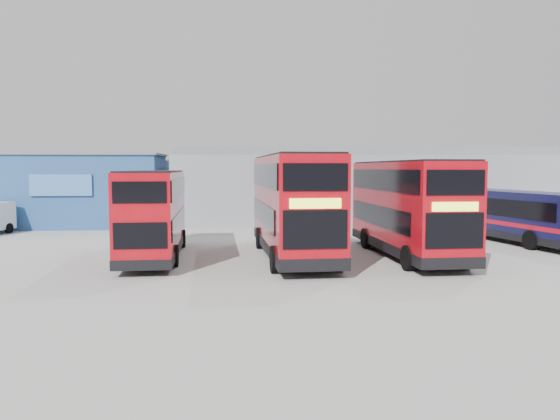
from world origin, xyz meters
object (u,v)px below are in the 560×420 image
object	(u,v)px
office_block	(79,189)
maintenance_shed	(370,187)
double_decker_right	(407,209)
single_decker_blue	(512,217)
double_decker_left	(154,215)
double_decker_centre	(292,207)

from	to	relation	value
office_block	maintenance_shed	size ratio (longest dim) A/B	0.40
double_decker_right	single_decker_blue	distance (m)	8.68
double_decker_left	double_decker_centre	world-z (taller)	double_decker_centre
office_block	single_decker_blue	bearing A→B (deg)	-23.32
double_decker_left	double_decker_right	xyz separation A→B (m)	(11.62, -0.34, 0.22)
office_block	double_decker_right	xyz separation A→B (m)	(19.27, -15.93, -0.38)
double_decker_centre	double_decker_right	world-z (taller)	double_decker_centre
double_decker_right	double_decker_centre	bearing A→B (deg)	176.34
double_decker_left	single_decker_blue	world-z (taller)	double_decker_left
office_block	double_decker_centre	xyz separation A→B (m)	(13.95, -15.76, -0.25)
double_decker_right	single_decker_blue	bearing A→B (deg)	28.84
office_block	double_decker_centre	size ratio (longest dim) A/B	1.10
office_block	double_decker_centre	world-z (taller)	office_block
office_block	double_decker_left	world-z (taller)	office_block
office_block	single_decker_blue	world-z (taller)	office_block
office_block	single_decker_blue	size ratio (longest dim) A/B	1.15
double_decker_centre	office_block	bearing A→B (deg)	128.84
maintenance_shed	double_decker_centre	size ratio (longest dim) A/B	2.72
office_block	maintenance_shed	world-z (taller)	maintenance_shed
office_block	double_decker_right	world-z (taller)	office_block
maintenance_shed	double_decker_left	world-z (taller)	maintenance_shed
double_decker_left	double_decker_right	bearing A→B (deg)	176.08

